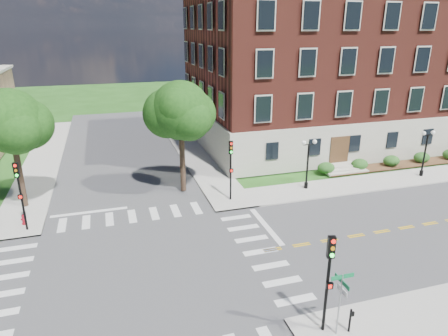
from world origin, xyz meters
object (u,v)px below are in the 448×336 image
object	(u,v)px
twin_lamp_east	(425,151)
fire_hydrant	(24,220)
traffic_signal_ne	(231,163)
street_sign_pole	(341,293)
push_button_post	(350,319)
twin_lamp_west	(308,161)
traffic_signal_nw	(19,188)
traffic_signal_se	(329,272)

from	to	relation	value
twin_lamp_east	fire_hydrant	bearing A→B (deg)	179.80
twin_lamp_east	traffic_signal_ne	bearing A→B (deg)	-179.99
fire_hydrant	twin_lamp_east	bearing A→B (deg)	-0.20
street_sign_pole	push_button_post	size ratio (longest dim) A/B	2.58
traffic_signal_ne	twin_lamp_east	xyz separation A→B (m)	(18.38, 0.00, -0.66)
twin_lamp_west	street_sign_pole	bearing A→B (deg)	-113.17
traffic_signal_nw	traffic_signal_ne	bearing A→B (deg)	3.03
fire_hydrant	traffic_signal_se	bearing A→B (deg)	-45.77
traffic_signal_se	traffic_signal_nw	xyz separation A→B (m)	(-14.37, 14.17, 0.00)
traffic_signal_se	push_button_post	xyz separation A→B (m)	(1.07, -0.44, -2.39)
twin_lamp_east	push_button_post	world-z (taller)	twin_lamp_east
traffic_signal_se	twin_lamp_west	distance (m)	16.94
push_button_post	twin_lamp_east	bearing A→B (deg)	41.08
traffic_signal_ne	twin_lamp_west	size ratio (longest dim) A/B	1.13
traffic_signal_ne	street_sign_pole	bearing A→B (deg)	-89.56
traffic_signal_se	twin_lamp_west	xyz separation A→B (m)	(7.18, 15.32, -0.66)
street_sign_pole	fire_hydrant	world-z (taller)	street_sign_pole
traffic_signal_nw	fire_hydrant	size ratio (longest dim) A/B	6.40
traffic_signal_nw	push_button_post	bearing A→B (deg)	-43.42
traffic_signal_nw	twin_lamp_east	world-z (taller)	traffic_signal_nw
traffic_signal_se	traffic_signal_ne	world-z (taller)	same
traffic_signal_se	twin_lamp_east	bearing A→B (deg)	38.60
street_sign_pole	traffic_signal_nw	bearing A→B (deg)	135.56
twin_lamp_east	push_button_post	bearing A→B (deg)	-138.92
traffic_signal_ne	fire_hydrant	size ratio (longest dim) A/B	6.40
traffic_signal_ne	traffic_signal_nw	world-z (taller)	same
push_button_post	fire_hydrant	bearing A→B (deg)	135.42
push_button_post	traffic_signal_se	bearing A→B (deg)	157.60
twin_lamp_east	push_button_post	distance (m)	23.49
street_sign_pole	twin_lamp_east	bearing A→B (deg)	39.99
fire_hydrant	traffic_signal_ne	bearing A→B (deg)	-0.47
push_button_post	fire_hydrant	size ratio (longest dim) A/B	1.60
twin_lamp_west	fire_hydrant	xyz separation A→B (m)	(-21.85, -0.25, -2.06)
traffic_signal_nw	fire_hydrant	xyz separation A→B (m)	(-0.30, 0.90, -2.72)
twin_lamp_east	street_sign_pole	distance (m)	23.84
street_sign_pole	push_button_post	xyz separation A→B (m)	(0.61, -0.07, -1.51)
traffic_signal_nw	street_sign_pole	world-z (taller)	traffic_signal_nw
traffic_signal_nw	twin_lamp_east	distance (m)	33.11
traffic_signal_se	street_sign_pole	distance (m)	1.06
traffic_signal_se	traffic_signal_nw	distance (m)	20.18
traffic_signal_se	twin_lamp_east	size ratio (longest dim) A/B	1.13
traffic_signal_se	street_sign_pole	bearing A→B (deg)	-38.98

